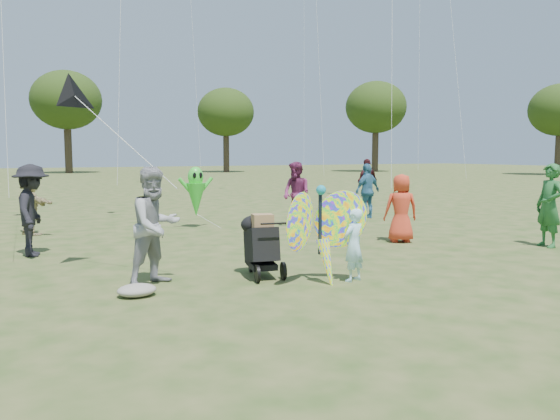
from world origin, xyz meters
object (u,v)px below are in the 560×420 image
object	(u,v)px
crowd_d	(30,204)
crowd_e	(296,194)
adult_man	(155,226)
child_girl	(354,245)
crowd_c	(367,191)
crowd_a	(401,208)
butterfly_kite	(323,234)
crowd_b	(32,210)
crowd_h	(367,181)
crowd_f	(549,205)
alien_kite	(196,194)
jogging_stroller	(260,241)

from	to	relation	value
crowd_d	crowd_e	bearing A→B (deg)	-128.29
adult_man	child_girl	bearing A→B (deg)	-46.19
crowd_c	crowd_d	size ratio (longest dim) A/B	1.12
adult_man	crowd_d	size ratio (longest dim) A/B	1.19
crowd_a	butterfly_kite	xyz separation A→B (m)	(-3.84, -2.70, 0.01)
crowd_b	crowd_h	bearing A→B (deg)	-52.93
crowd_e	crowd_f	xyz separation A→B (m)	(3.35, -5.70, 0.01)
crowd_a	butterfly_kite	bearing A→B (deg)	57.82
crowd_f	crowd_h	bearing A→B (deg)	175.99
crowd_e	alien_kite	size ratio (longest dim) A/B	1.07
crowd_c	alien_kite	world-z (taller)	crowd_c
crowd_a	crowd_h	distance (m)	10.39
crowd_d	jogging_stroller	size ratio (longest dim) A/B	1.44
jogging_stroller	butterfly_kite	world-z (taller)	butterfly_kite
adult_man	crowd_e	world-z (taller)	adult_man
butterfly_kite	jogging_stroller	bearing A→B (deg)	127.44
child_girl	crowd_e	bearing A→B (deg)	-129.71
crowd_f	alien_kite	world-z (taller)	crowd_f
crowd_a	crowd_b	bearing A→B (deg)	8.09
adult_man	crowd_e	bearing A→B (deg)	21.00
crowd_a	crowd_c	xyz separation A→B (m)	(2.17, 4.28, 0.08)
adult_man	butterfly_kite	size ratio (longest dim) A/B	1.05
crowd_c	alien_kite	distance (m)	5.71
jogging_stroller	crowd_d	bearing A→B (deg)	127.21
child_girl	crowd_c	world-z (taller)	crowd_c
adult_man	crowd_h	world-z (taller)	adult_man
crowd_c	crowd_f	xyz separation A→B (m)	(0.36, -6.34, 0.05)
crowd_c	crowd_e	xyz separation A→B (m)	(-2.99, -0.64, 0.04)
adult_man	crowd_b	world-z (taller)	adult_man
child_girl	adult_man	distance (m)	3.24
jogging_stroller	alien_kite	distance (m)	6.49
crowd_f	jogging_stroller	size ratio (longest dim) A/B	1.70
adult_man	crowd_h	xyz separation A→B (m)	(11.75, 10.31, -0.01)
adult_man	alien_kite	world-z (taller)	adult_man
crowd_b	butterfly_kite	xyz separation A→B (m)	(4.05, -4.76, -0.13)
crowd_h	alien_kite	xyz separation A→B (m)	(-9.03, -4.21, 0.03)
crowd_e	butterfly_kite	bearing A→B (deg)	-42.55
child_girl	crowd_e	distance (m)	6.91
butterfly_kite	alien_kite	bearing A→B (deg)	87.60
crowd_b	crowd_d	distance (m)	3.25
butterfly_kite	child_girl	bearing A→B (deg)	-10.18
crowd_d	crowd_f	size ratio (longest dim) A/B	0.85
crowd_b	crowd_c	world-z (taller)	crowd_b
child_girl	butterfly_kite	xyz separation A→B (m)	(-0.53, 0.10, 0.21)
crowd_d	crowd_e	xyz separation A→B (m)	(6.96, -1.66, 0.14)
adult_man	jogging_stroller	bearing A→B (deg)	-32.22
jogging_stroller	alien_kite	xyz separation A→B (m)	(1.00, 6.40, 0.36)
child_girl	crowd_h	xyz separation A→B (m)	(8.80, 11.62, 0.33)
crowd_a	crowd_f	size ratio (longest dim) A/B	0.86
child_girl	crowd_h	size ratio (longest dim) A/B	0.64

